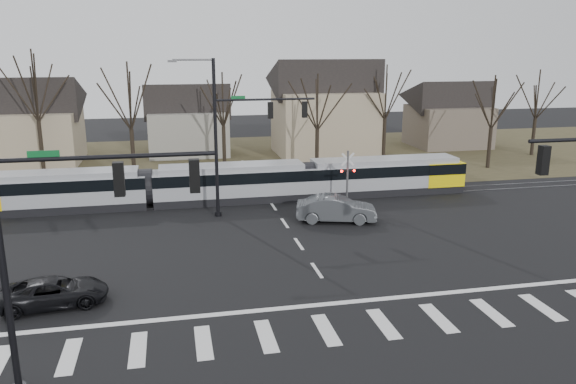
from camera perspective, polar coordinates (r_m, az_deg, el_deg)
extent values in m
plane|color=black|center=(26.58, 4.06, -9.55)|extent=(140.00, 140.00, 0.00)
cube|color=#38331E|center=(56.78, -4.80, 3.38)|extent=(140.00, 28.00, 0.01)
cube|color=silver|center=(22.48, -21.33, -15.28)|extent=(0.60, 2.60, 0.01)
cube|color=silver|center=(22.18, -15.00, -15.17)|extent=(0.60, 2.60, 0.01)
cube|color=silver|center=(22.14, -8.58, -14.87)|extent=(0.60, 2.60, 0.01)
cube|color=silver|center=(22.36, -2.23, -14.40)|extent=(0.60, 2.60, 0.01)
cube|color=silver|center=(22.82, 3.89, -13.78)|extent=(0.60, 2.60, 0.01)
cube|color=silver|center=(23.53, 9.68, -13.05)|extent=(0.60, 2.60, 0.01)
cube|color=silver|center=(24.45, 15.04, -12.26)|extent=(0.60, 2.60, 0.01)
cube|color=silver|center=(25.57, 19.95, -11.43)|extent=(0.60, 2.60, 0.01)
cube|color=silver|center=(26.85, 24.39, -10.61)|extent=(0.60, 2.60, 0.01)
cube|color=silver|center=(25.02, 5.20, -11.16)|extent=(28.00, 0.35, 0.01)
cube|color=silver|center=(28.35, 2.94, -7.95)|extent=(0.18, 2.00, 0.01)
cube|color=silver|center=(31.98, 1.11, -5.29)|extent=(0.18, 2.00, 0.01)
cube|color=silver|center=(35.68, -0.33, -3.18)|extent=(0.18, 2.00, 0.01)
cube|color=silver|center=(39.45, -1.50, -1.47)|extent=(0.18, 2.00, 0.01)
cube|color=silver|center=(43.25, -2.46, -0.05)|extent=(0.18, 2.00, 0.01)
cube|color=silver|center=(47.09, -3.26, 1.13)|extent=(0.18, 2.00, 0.01)
cube|color=silver|center=(50.95, -3.95, 2.14)|extent=(0.18, 2.00, 0.01)
cube|color=silver|center=(54.84, -4.53, 3.00)|extent=(0.18, 2.00, 0.01)
cube|color=#59595E|center=(40.48, -1.78, -1.02)|extent=(90.00, 0.12, 0.06)
cube|color=#59595E|center=(41.82, -2.12, -0.52)|extent=(90.00, 0.12, 0.06)
cube|color=gray|center=(41.21, -22.62, 0.04)|extent=(12.08, 2.60, 2.71)
cube|color=black|center=(41.09, -22.70, 0.78)|extent=(12.10, 2.64, 0.79)
cube|color=gray|center=(40.66, -5.69, 0.91)|extent=(11.15, 2.60, 2.71)
cube|color=black|center=(40.54, -5.71, 1.67)|extent=(11.17, 2.64, 0.79)
cube|color=gray|center=(43.42, 9.74, 1.64)|extent=(12.08, 2.60, 2.71)
cube|color=black|center=(43.30, 9.77, 2.35)|extent=(12.10, 2.64, 0.79)
cube|color=#FFE307|center=(45.25, 15.12, 1.97)|extent=(2.97, 2.66, 1.81)
imported|color=#4A4D51|center=(35.96, 4.92, -1.71)|extent=(4.33, 5.97, 1.67)
imported|color=black|center=(26.45, -22.64, -9.36)|extent=(3.09, 4.91, 1.23)
cylinder|color=black|center=(18.96, -27.24, -4.65)|extent=(0.22, 0.22, 10.20)
cylinder|color=black|center=(17.73, -18.01, 3.40)|extent=(6.50, 0.14, 0.14)
cube|color=#0C5926|center=(17.98, -23.60, 3.53)|extent=(0.90, 0.03, 0.22)
cube|color=black|center=(17.84, -16.80, 1.25)|extent=(0.32, 0.32, 1.05)
sphere|color=#FF0C07|center=(17.77, -16.87, 2.29)|extent=(0.22, 0.22, 0.22)
cube|color=black|center=(17.77, -9.48, 1.63)|extent=(0.32, 0.32, 1.05)
sphere|color=#FF0C07|center=(17.71, -9.52, 2.67)|extent=(0.22, 0.22, 0.22)
cube|color=black|center=(21.99, 24.51, 2.96)|extent=(0.32, 0.32, 1.05)
sphere|color=#FF0C07|center=(21.93, 24.60, 3.80)|extent=(0.22, 0.22, 0.22)
cylinder|color=black|center=(36.39, -7.35, 5.29)|extent=(0.22, 0.22, 10.20)
cylinder|color=black|center=(37.48, -7.11, -2.20)|extent=(0.44, 0.44, 0.30)
cylinder|color=black|center=(36.48, -2.32, 9.38)|extent=(6.50, 0.14, 0.14)
cube|color=#0C5926|center=(36.22, -5.09, 9.54)|extent=(0.90, 0.03, 0.22)
cube|color=black|center=(36.61, -1.80, 8.30)|extent=(0.32, 0.32, 1.05)
sphere|color=#FF0C07|center=(36.57, -1.80, 8.81)|extent=(0.22, 0.22, 0.22)
cube|color=black|center=(37.07, 1.70, 8.38)|extent=(0.32, 0.32, 1.05)
sphere|color=#FF0C07|center=(37.04, 1.71, 8.88)|extent=(0.22, 0.22, 0.22)
cube|color=#59595B|center=(35.85, -11.69, 12.89)|extent=(0.55, 0.22, 0.14)
cylinder|color=#59595B|center=(39.01, 6.05, 1.30)|extent=(0.14, 0.14, 4.00)
cylinder|color=#59595B|center=(39.48, 5.98, -1.39)|extent=(0.36, 0.36, 0.20)
cube|color=silver|center=(38.72, 6.10, 3.32)|extent=(0.95, 0.04, 0.95)
cube|color=silver|center=(38.72, 6.10, 3.32)|extent=(0.95, 0.04, 0.95)
cube|color=black|center=(38.88, 6.07, 2.16)|extent=(1.00, 0.10, 0.12)
sphere|color=#FF0C07|center=(38.68, 5.47, 2.11)|extent=(0.18, 0.18, 0.18)
sphere|color=#FF0C07|center=(38.95, 6.74, 2.16)|extent=(0.18, 0.18, 0.18)
cube|color=gray|center=(59.41, -24.69, 5.05)|extent=(9.00, 8.00, 5.00)
cube|color=gray|center=(59.97, -10.10, 5.97)|extent=(8.00, 7.00, 4.50)
cube|color=gray|center=(58.99, 3.78, 7.01)|extent=(10.00, 8.00, 6.50)
cube|color=brown|center=(66.52, 15.92, 6.46)|extent=(8.00, 7.00, 4.50)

